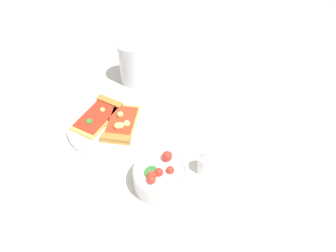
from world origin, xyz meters
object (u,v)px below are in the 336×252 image
Objects in this scene: pizza_slice_far at (120,126)px; pepper_shaker at (204,163)px; plate at (109,125)px; paper_napkin at (240,125)px; pizza_slice_near at (99,114)px; soda_glass at (132,63)px; salad_bowl at (161,176)px.

pizza_slice_far is 2.47× the size of pepper_shaker.
paper_napkin is at bearing 128.81° from plate.
pizza_slice_far reaches higher than pizza_slice_near.
pizza_slice_far is 0.32m from paper_napkin.
soda_glass reaches higher than pepper_shaker.
soda_glass is at bearing -128.53° from salad_bowl.
pizza_slice_far is at bearing -48.07° from paper_napkin.
pizza_slice_near is 0.96× the size of pizza_slice_far.
pepper_shaker is (0.15, 0.36, -0.03)m from soda_glass.
plate is at bearing -103.65° from salad_bowl.
salad_bowl is 0.28m from paper_napkin.
plate is 0.23m from salad_bowl.
pizza_slice_near is 1.16× the size of paper_napkin.
pizza_slice_near is 2.38× the size of pepper_shaker.
pizza_slice_far is (-0.01, 0.04, 0.01)m from plate.
pizza_slice_near reaches higher than plate.
plate is 1.69× the size of paper_napkin.
soda_glass is (-0.24, -0.30, 0.03)m from salad_bowl.
plate is 0.21m from soda_glass.
pizza_slice_near is 1.14× the size of soda_glass.
soda_glass is (-0.18, -0.12, 0.04)m from pizza_slice_far.
plate is 0.04m from pizza_slice_far.
pizza_slice_near is at bearing -88.20° from pizza_slice_far.
paper_napkin is 0.19m from pepper_shaker.
pizza_slice_near is (-0.01, -0.04, 0.01)m from plate.
paper_napkin is at bearing -178.17° from pepper_shaker.
pepper_shaker is at bearing 67.37° from soda_glass.
pepper_shaker is at bearing 97.29° from plate.
paper_napkin is at bearing 131.93° from pizza_slice_far.
paper_napkin is (-0.04, 0.36, -0.06)m from soda_glass.
pizza_slice_near is 0.19m from soda_glass.
soda_glass is at bearing -167.48° from pizza_slice_near.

